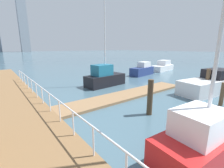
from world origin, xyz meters
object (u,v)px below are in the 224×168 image
at_px(moored_boat_5, 211,84).
at_px(moored_boat_4, 104,77).
at_px(moored_boat_2, 163,67).
at_px(moored_boat_1, 203,140).
at_px(moored_boat_3, 142,70).

bearing_deg(moored_boat_5, moored_boat_4, 128.00).
relative_size(moored_boat_2, moored_boat_5, 0.80).
height_order(moored_boat_2, moored_boat_4, moored_boat_4).
relative_size(moored_boat_1, moored_boat_5, 1.30).
xyz_separation_m(moored_boat_1, moored_boat_2, (17.82, 13.90, -0.15)).
height_order(moored_boat_1, moored_boat_5, moored_boat_1).
bearing_deg(moored_boat_5, moored_boat_2, 52.44).
bearing_deg(moored_boat_1, moored_boat_3, 48.15).
relative_size(moored_boat_1, moored_boat_4, 0.95).
xyz_separation_m(moored_boat_3, moored_boat_4, (-8.01, -1.96, 0.15)).
xyz_separation_m(moored_boat_2, moored_boat_3, (-6.15, -0.88, 0.08)).
bearing_deg(moored_boat_2, moored_boat_5, -127.56).
bearing_deg(moored_boat_1, moored_boat_2, 37.95).
distance_m(moored_boat_1, moored_boat_4, 11.65).
bearing_deg(moored_boat_5, moored_boat_1, -161.03).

